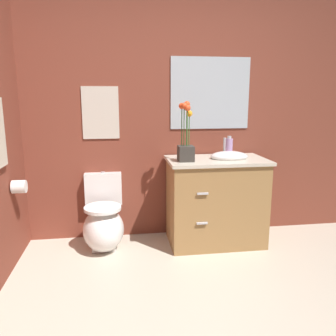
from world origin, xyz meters
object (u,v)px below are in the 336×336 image
toilet (104,223)px  vanity_cabinet (216,200)px  flower_vase (186,142)px  wall_mirror (210,93)px  toilet_paper_roll (19,187)px  wall_poster (101,113)px  soap_bottle (229,148)px

toilet → vanity_cabinet: bearing=-1.4°
toilet → flower_vase: size_ratio=1.28×
wall_mirror → toilet_paper_roll: 1.97m
toilet → wall_poster: bearing=90.0°
toilet → flower_vase: bearing=-7.3°
toilet → soap_bottle: 1.40m
flower_vase → wall_poster: size_ratio=1.08×
wall_poster → flower_vase: bearing=-25.6°
soap_bottle → wall_poster: wall_poster is taller
vanity_cabinet → flower_vase: bearing=-167.2°
vanity_cabinet → soap_bottle: size_ratio=4.89×
wall_mirror → flower_vase: bearing=-130.8°
wall_poster → wall_mirror: wall_mirror is taller
toilet → toilet_paper_roll: size_ratio=6.27×
toilet → wall_mirror: 1.64m
wall_poster → toilet_paper_roll: bearing=-145.4°
wall_poster → wall_mirror: (1.08, 0.00, 0.18)m
wall_poster → toilet_paper_roll: wall_poster is taller
vanity_cabinet → wall_poster: bearing=164.8°
flower_vase → wall_mirror: bearing=49.2°
wall_poster → toilet: bearing=-90.0°
vanity_cabinet → soap_bottle: soap_bottle is taller
vanity_cabinet → toilet_paper_roll: size_ratio=9.28×
wall_poster → toilet_paper_roll: 1.01m
soap_bottle → toilet_paper_roll: size_ratio=1.90×
vanity_cabinet → wall_mirror: (-0.00, 0.29, 1.02)m
vanity_cabinet → wall_mirror: wall_mirror is taller
vanity_cabinet → wall_poster: size_ratio=2.05×
vanity_cabinet → soap_bottle: bearing=19.9°
flower_vase → toilet_paper_roll: (-1.44, -0.10, -0.34)m
toilet → flower_vase: (0.77, -0.10, 0.77)m
toilet → vanity_cabinet: 1.10m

